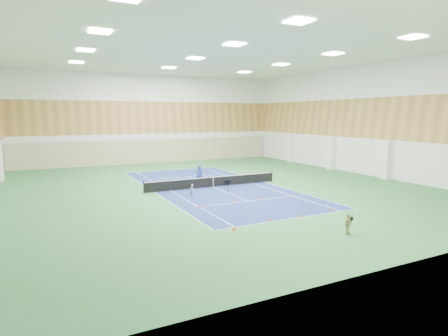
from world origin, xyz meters
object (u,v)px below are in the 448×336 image
Objects in this scene: tennis_net at (213,181)px; child_apron at (348,224)px; child_court at (193,190)px; coach at (199,175)px; ball_cart at (228,185)px.

child_apron reaches higher than tennis_net.
child_apron reaches higher than child_court.
tennis_net is 7.27× the size of coach.
tennis_net is 2.01m from ball_cart.
child_court reaches higher than ball_cart.
child_apron is at bearing -108.94° from child_court.
child_court is 13.50m from child_apron.
coach is 1.74× the size of child_court.
coach reaches higher than child_apron.
ball_cart is (3.66, 0.92, -0.08)m from child_court.
tennis_net is at bearing 5.96° from child_court.
child_court is 0.88× the size of child_apron.
ball_cart is (-0.33, 13.82, -0.15)m from child_apron.
child_apron is 1.35× the size of ball_cart.
child_court is at bearing 171.48° from ball_cart.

